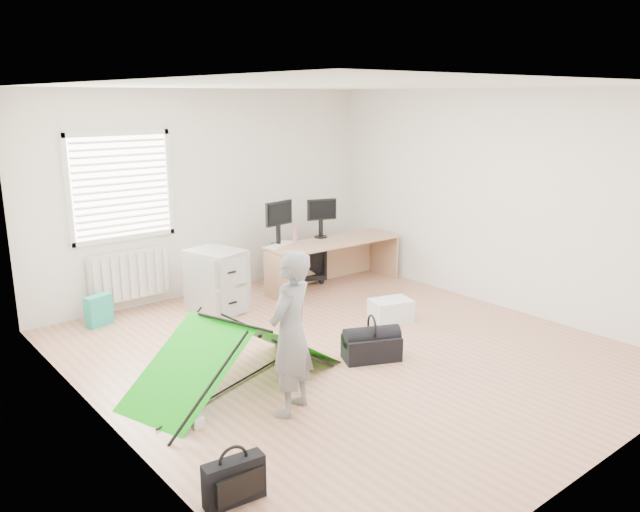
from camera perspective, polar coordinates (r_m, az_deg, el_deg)
ground at (r=6.66m, az=2.21°, el=-8.61°), size 5.50×5.50×0.00m
back_wall at (r=8.48m, az=-10.18°, el=5.67°), size 5.00×0.02×2.70m
window at (r=7.90m, az=-17.73°, el=6.07°), size 1.20×0.06×1.20m
radiator at (r=8.09m, az=-17.03°, el=-1.69°), size 1.00×0.12×0.60m
desk at (r=8.69m, az=1.27°, el=-0.73°), size 1.98×0.69×0.67m
filing_cabinet at (r=7.80m, az=-9.42°, el=-2.26°), size 0.66×0.78×0.78m
monitor_left at (r=8.31m, az=-3.84°, el=2.46°), size 0.47×0.17×0.44m
monitor_right at (r=8.76m, az=0.07°, el=2.99°), size 0.43×0.22×0.40m
keyboard at (r=8.34m, az=-3.68°, el=1.03°), size 0.49×0.33×0.02m
thermos at (r=8.51m, az=-2.32°, el=2.07°), size 0.09×0.09×0.24m
office_chair at (r=9.00m, az=-1.73°, el=-0.61°), size 0.76×0.77×0.55m
person at (r=5.18m, az=-2.69°, el=-7.07°), size 0.61×0.53×1.41m
kite at (r=5.84m, az=-7.75°, el=-8.87°), size 2.15×1.44×0.61m
storage_crate at (r=7.49m, az=6.50°, el=-4.96°), size 0.54×0.45×0.26m
tote_bag at (r=7.74m, az=-19.57°, el=-4.70°), size 0.33×0.21×0.36m
laptop_bag at (r=4.38m, az=-7.87°, el=-19.71°), size 0.43×0.17×0.31m
white_box at (r=5.31m, az=-11.10°, el=-14.66°), size 0.10×0.10×0.09m
duffel_bag at (r=6.41m, az=4.73°, el=-8.37°), size 0.64×0.50×0.25m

